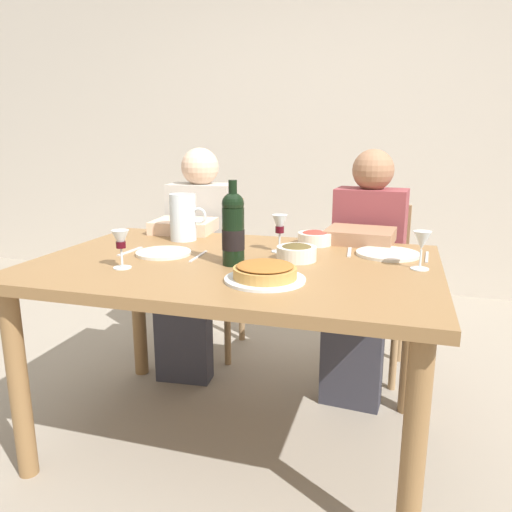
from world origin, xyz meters
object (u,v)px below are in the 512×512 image
olive_bowl (297,252)px  dinner_plate_right_setting (388,254)px  salad_bowl (315,237)px  water_pitcher (183,220)px  dinner_plate_left_setting (164,253)px  wine_glass_right_diner (422,242)px  wine_bottle (233,229)px  wine_glass_centre (121,242)px  chair_right (370,276)px  wine_glass_left_diner (280,226)px  baked_tart (265,273)px  dining_table (235,284)px  diner_right (364,265)px  chair_left (210,264)px  diner_left (196,253)px

olive_bowl → dinner_plate_right_setting: 0.38m
dinner_plate_right_setting → salad_bowl: bearing=160.2°
water_pitcher → dinner_plate_left_setting: (0.04, -0.28, -0.09)m
wine_glass_right_diner → dinner_plate_right_setting: bearing=121.6°
wine_bottle → dinner_plate_right_setting: size_ratio=1.25×
wine_glass_centre → dinner_plate_right_setting: wine_glass_centre is taller
wine_glass_centre → chair_right: 1.40m
salad_bowl → wine_glass_left_diner: size_ratio=0.96×
dinner_plate_right_setting → wine_glass_left_diner: bearing=-171.0°
baked_tart → dinner_plate_left_setting: (-0.49, 0.24, -0.02)m
baked_tart → wine_glass_left_diner: 0.43m
baked_tart → dining_table: bearing=129.5°
wine_bottle → wine_glass_left_diner: wine_bottle is taller
water_pitcher → diner_right: 0.89m
baked_tart → chair_left: size_ratio=0.31×
chair_left → diner_right: diner_right is taller
wine_glass_centre → chair_left: wine_glass_centre is taller
olive_bowl → chair_left: chair_left is taller
olive_bowl → salad_bowl: bearing=86.6°
wine_bottle → wine_glass_right_diner: (0.65, 0.12, -0.04)m
water_pitcher → dinner_plate_right_setting: (0.90, -0.04, -0.09)m
water_pitcher → olive_bowl: water_pitcher is taller
water_pitcher → baked_tart: size_ratio=0.79×
wine_bottle → diner_right: bearing=58.5°
chair_left → dinner_plate_left_setting: bearing=95.0°
dinner_plate_left_setting → diner_right: 0.98m
olive_bowl → dinner_plate_right_setting: size_ratio=0.61×
wine_bottle → salad_bowl: (0.23, 0.43, -0.10)m
water_pitcher → wine_bottle: bearing=-44.5°
wine_glass_right_diner → chair_right: wine_glass_right_diner is taller
olive_bowl → chair_right: chair_right is taller
water_pitcher → baked_tart: water_pitcher is taller
wine_glass_left_diner → dinner_plate_left_setting: bearing=-158.2°
wine_bottle → wine_glass_left_diner: (0.11, 0.25, -0.03)m
salad_bowl → dinner_plate_left_setting: (-0.55, -0.35, -0.03)m
wine_glass_centre → dinner_plate_left_setting: wine_glass_centre is taller
diner_left → water_pitcher: bearing=100.4°
wine_glass_right_diner → wine_glass_centre: size_ratio=1.00×
wine_glass_centre → chair_right: wine_glass_centre is taller
diner_left → chair_right: (0.90, 0.23, -0.12)m
water_pitcher → salad_bowl: bearing=6.9°
salad_bowl → olive_bowl: size_ratio=0.97×
dining_table → chair_right: size_ratio=1.72×
olive_bowl → wine_glass_centre: (-0.57, -0.29, 0.06)m
chair_right → diner_right: 0.26m
dinner_plate_right_setting → olive_bowl: bearing=-150.7°
water_pitcher → chair_right: size_ratio=0.24×
wine_glass_centre → salad_bowl: bearing=44.8°
wine_glass_left_diner → chair_right: size_ratio=0.18×
chair_right → olive_bowl: bearing=78.7°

